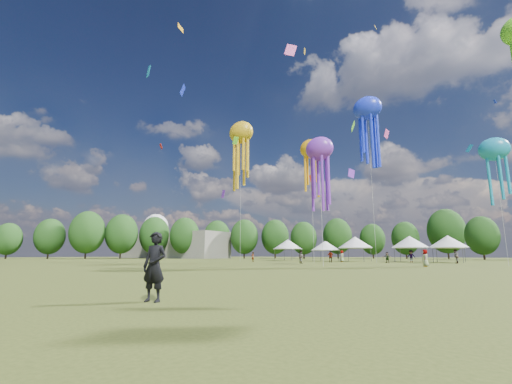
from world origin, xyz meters
The scene contains 10 objects.
ground centered at (0.00, 0.00, 0.00)m, with size 300.00×300.00×0.00m, color #384416.
observer_main centered at (8.39, -0.79, 0.90)m, with size 0.65×0.43×1.79m, color black.
spectator_near centered at (-6.21, 35.84, 0.87)m, with size 0.84×0.66×1.73m, color gray.
spectators_far centered at (2.37, 45.42, 0.89)m, with size 28.46×19.23×1.88m.
festival_tents centered at (-3.98, 53.97, 3.16)m, with size 35.32×10.53×4.30m.
show_kites centered at (0.89, 42.68, 21.09)m, with size 47.65×21.78×32.12m.
small_kites centered at (-1.03, 42.12, 29.71)m, with size 80.36×58.37×44.41m.
treeline centered at (-3.87, 62.51, 6.54)m, with size 201.57×95.24×13.43m.
hangar centered at (-72.00, 72.00, 4.00)m, with size 40.00×12.00×8.00m, color gray.
radome centered at (-88.00, 78.00, 9.99)m, with size 9.00×9.00×16.00m.
Camera 1 is at (15.80, -6.87, 1.20)m, focal length 24.29 mm.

